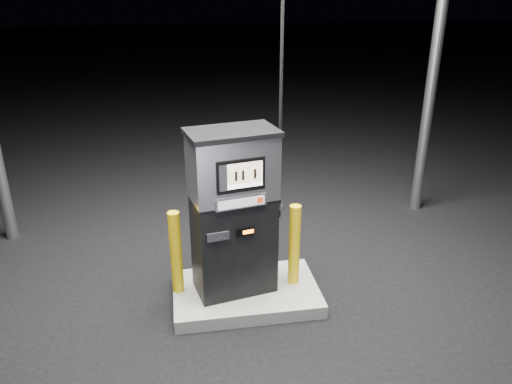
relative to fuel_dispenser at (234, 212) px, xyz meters
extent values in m
plane|color=black|center=(0.12, -0.03, -1.08)|extent=(80.00, 80.00, 0.00)
cube|color=slate|center=(0.12, -0.03, -1.01)|extent=(1.60, 1.00, 0.15)
cylinder|color=gray|center=(3.12, 1.97, 1.17)|extent=(0.16, 0.16, 4.50)
cube|color=black|center=(0.00, 0.00, -0.38)|extent=(0.91, 0.64, 1.10)
cube|color=#ABABB3|center=(0.00, 0.00, 0.50)|extent=(0.94, 0.66, 0.66)
cube|color=black|center=(0.00, 0.00, 0.86)|extent=(0.98, 0.70, 0.05)
cube|color=black|center=(0.05, -0.25, 0.50)|extent=(0.49, 0.12, 0.33)
cube|color=#C4B28E|center=(0.09, -0.25, 0.52)|extent=(0.35, 0.07, 0.21)
cube|color=white|center=(0.09, -0.26, 0.39)|extent=(0.35, 0.07, 0.04)
cube|color=#ABABB3|center=(0.05, -0.25, 0.21)|extent=(0.52, 0.13, 0.12)
cube|color=#9FA1A7|center=(0.05, -0.26, 0.21)|extent=(0.48, 0.10, 0.09)
cube|color=#AA290B|center=(0.24, -0.23, 0.21)|extent=(0.06, 0.01, 0.06)
cube|color=black|center=(0.09, -0.24, -0.12)|extent=(0.19, 0.06, 0.08)
cube|color=#FF5D0C|center=(0.12, -0.24, -0.12)|extent=(0.11, 0.03, 0.04)
cube|color=black|center=(-0.20, -0.30, -0.12)|extent=(0.23, 0.07, 0.09)
cube|color=black|center=(0.45, 0.09, -0.01)|extent=(0.12, 0.17, 0.22)
cylinder|color=gray|center=(0.50, 0.10, -0.01)|extent=(0.10, 0.20, 0.06)
cylinder|color=black|center=(0.49, 0.06, 1.46)|extent=(0.04, 0.04, 2.73)
cylinder|color=yellow|center=(-0.62, 0.05, -0.46)|extent=(0.16, 0.16, 0.95)
cylinder|color=yellow|center=(0.67, 0.01, -0.46)|extent=(0.15, 0.15, 0.94)
camera|label=1|loc=(-0.55, -4.69, 2.21)|focal=35.00mm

